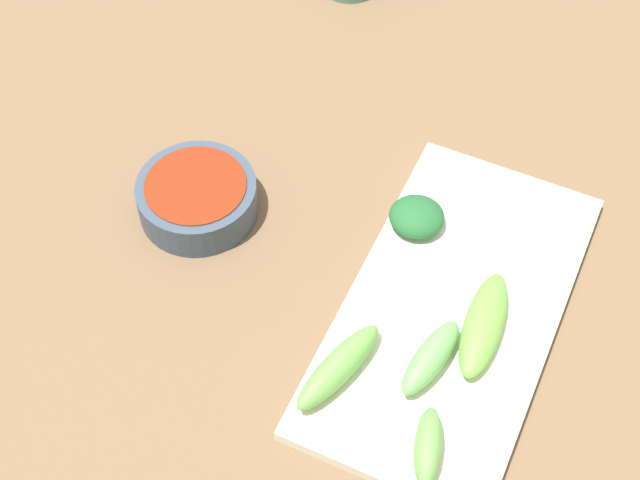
{
  "coord_description": "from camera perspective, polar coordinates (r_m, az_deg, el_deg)",
  "views": [
    {
      "loc": [
        0.17,
        -0.43,
        0.68
      ],
      "look_at": [
        -0.02,
        -0.01,
        0.05
      ],
      "focal_mm": 53.48,
      "sensor_mm": 36.0,
      "label": 1
    }
  ],
  "objects": [
    {
      "name": "sauce_bowl",
      "position": [
        0.83,
        -7.39,
        2.56
      ],
      "size": [
        0.1,
        0.1,
        0.04
      ],
      "color": "#354455",
      "rests_on": "tabletop"
    },
    {
      "name": "tabletop",
      "position": [
        0.81,
        1.7,
        -1.99
      ],
      "size": [
        2.1,
        2.1,
        0.02
      ],
      "primitive_type": "cube",
      "color": "brown",
      "rests_on": "ground"
    },
    {
      "name": "broccoli_leafy_4",
      "position": [
        0.81,
        5.81,
        1.4
      ],
      "size": [
        0.06,
        0.06,
        0.02
      ],
      "primitive_type": "ellipsoid",
      "rotation": [
        0.0,
        0.0,
        0.29
      ],
      "color": "#205A2E",
      "rests_on": "serving_plate"
    },
    {
      "name": "broccoli_stalk_3",
      "position": [
        0.73,
        6.64,
        -7.01
      ],
      "size": [
        0.04,
        0.08,
        0.03
      ],
      "primitive_type": "ellipsoid",
      "rotation": [
        0.0,
        0.0,
        -0.18
      ],
      "color": "#64B058",
      "rests_on": "serving_plate"
    },
    {
      "name": "serving_plate",
      "position": [
        0.78,
        7.9,
        -4.24
      ],
      "size": [
        0.16,
        0.32,
        0.01
      ],
      "primitive_type": "cube",
      "color": "silver",
      "rests_on": "tabletop"
    },
    {
      "name": "broccoli_stalk_2",
      "position": [
        0.73,
        1.12,
        -7.6
      ],
      "size": [
        0.05,
        0.1,
        0.03
      ],
      "primitive_type": "ellipsoid",
      "rotation": [
        0.0,
        0.0,
        -0.27
      ],
      "color": "#62A347",
      "rests_on": "serving_plate"
    },
    {
      "name": "broccoli_stalk_1",
      "position": [
        0.76,
        9.76,
        -5.0
      ],
      "size": [
        0.04,
        0.1,
        0.02
      ],
      "primitive_type": "ellipsoid",
      "rotation": [
        0.0,
        0.0,
        0.09
      ],
      "color": "#64B140",
      "rests_on": "serving_plate"
    },
    {
      "name": "broccoli_stalk_0",
      "position": [
        0.7,
        6.47,
        -12.18
      ],
      "size": [
        0.04,
        0.06,
        0.02
      ],
      "primitive_type": "ellipsoid",
      "rotation": [
        0.0,
        0.0,
        0.29
      ],
      "color": "#61A14A",
      "rests_on": "serving_plate"
    }
  ]
}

